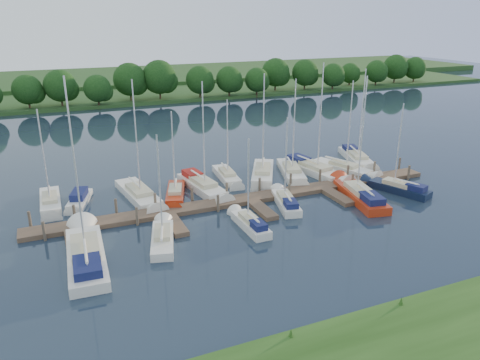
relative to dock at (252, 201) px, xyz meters
name	(u,v)px	position (x,y,z in m)	size (l,w,h in m)	color
ground	(290,235)	(0.00, -7.31, -0.20)	(260.00, 260.00, 0.00)	#182331
dock	(252,201)	(0.00, 0.00, 0.00)	(40.00, 6.00, 0.40)	brown
mooring_pilings	(247,193)	(0.00, 1.13, 0.40)	(38.24, 2.84, 2.00)	#473D33
far_shore	(123,93)	(0.00, 67.69, 0.10)	(180.00, 30.00, 0.60)	#21471B
distant_hill	(107,78)	(0.00, 92.69, 0.50)	(220.00, 40.00, 1.40)	#315424
treeline	(144,84)	(1.95, 54.59, 3.71)	(146.14, 9.63, 7.75)	#38281C
sailboat_n_0	(51,203)	(-17.31, 6.76, 0.07)	(1.83, 7.32, 9.36)	white
motorboat	(79,200)	(-14.83, 6.21, 0.13)	(2.81, 5.33, 1.50)	white
sailboat_n_2	(140,196)	(-9.37, 5.25, 0.07)	(3.20, 9.37, 11.70)	white
sailboat_n_3	(175,195)	(-6.15, 4.27, 0.07)	(3.36, 6.80, 8.76)	#B62C10
sailboat_n_4	(203,187)	(-3.12, 4.98, 0.14)	(3.09, 8.91, 11.31)	white
sailboat_n_5	(227,177)	(0.34, 7.11, 0.07)	(2.19, 6.97, 8.94)	white
sailboat_n_6	(263,175)	(4.14, 6.29, 0.08)	(5.65, 8.70, 11.48)	white
sailboat_n_7	(292,173)	(7.36, 5.60, 0.07)	(4.20, 8.57, 10.86)	white
sailboat_n_8	(315,170)	(9.99, 5.17, 0.13)	(3.72, 9.97, 12.44)	white
sailboat_n_9	(344,169)	(13.34, 4.33, 0.07)	(4.32, 8.17, 10.49)	white
sailboat_n_10	(357,159)	(17.09, 7.11, 0.11)	(4.33, 9.00, 11.30)	white
sailboat_s_0	(86,255)	(-15.37, -4.98, 0.13)	(2.98, 10.71, 13.46)	white
sailboat_s_1	(163,239)	(-9.62, -4.41, 0.07)	(3.10, 6.88, 8.83)	white
sailboat_s_2	(250,224)	(-2.39, -4.82, 0.13)	(1.48, 5.98, 7.92)	white
sailboat_s_3	(286,202)	(2.60, -1.77, 0.12)	(2.89, 6.60, 8.54)	white
sailboat_s_4	(359,196)	(9.82, -3.06, 0.14)	(3.78, 9.50, 12.01)	#B62C10
sailboat_s_5	(398,189)	(14.48, -3.05, 0.13)	(3.75, 6.99, 9.21)	#0F1A33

